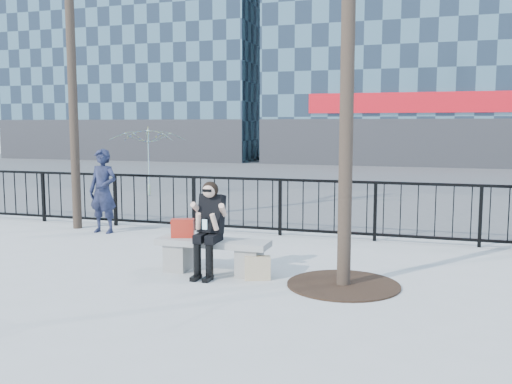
% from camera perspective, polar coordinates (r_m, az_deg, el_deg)
% --- Properties ---
extents(ground, '(120.00, 120.00, 0.00)m').
position_cam_1_polar(ground, '(8.34, -4.31, -8.05)').
color(ground, '#A1A29C').
rests_on(ground, ground).
extents(street_surface, '(60.00, 23.00, 0.01)m').
position_cam_1_polar(street_surface, '(22.79, 9.73, 1.33)').
color(street_surface, '#474747').
rests_on(street_surface, ground).
extents(railing, '(14.00, 0.06, 1.10)m').
position_cam_1_polar(railing, '(11.02, 1.42, -1.46)').
color(railing, black).
rests_on(railing, ground).
extents(tree_grate, '(1.50, 1.50, 0.02)m').
position_cam_1_polar(tree_grate, '(7.76, 8.73, -9.15)').
color(tree_grate, black).
rests_on(tree_grate, ground).
extents(bench_main, '(1.65, 0.46, 0.49)m').
position_cam_1_polar(bench_main, '(8.27, -4.33, -6.04)').
color(bench_main, slate).
rests_on(bench_main, ground).
extents(seated_woman, '(0.50, 0.64, 1.34)m').
position_cam_1_polar(seated_woman, '(8.05, -4.77, -3.71)').
color(seated_woman, black).
rests_on(seated_woman, ground).
extents(handbag, '(0.36, 0.24, 0.27)m').
position_cam_1_polar(handbag, '(8.41, -7.35, -3.60)').
color(handbag, '#B52416').
rests_on(handbag, bench_main).
extents(shopping_bag, '(0.37, 0.24, 0.33)m').
position_cam_1_polar(shopping_bag, '(7.91, 0.16, -7.61)').
color(shopping_bag, beige).
rests_on(shopping_bag, ground).
extents(standing_man, '(0.62, 0.43, 1.66)m').
position_cam_1_polar(standing_man, '(11.60, -15.04, 0.09)').
color(standing_man, black).
rests_on(standing_man, ground).
extents(vendor_umbrella, '(2.26, 2.31, 2.07)m').
position_cam_1_polar(vendor_umbrella, '(17.23, -10.77, 3.02)').
color(vendor_umbrella, '#C0D12E').
rests_on(vendor_umbrella, ground).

